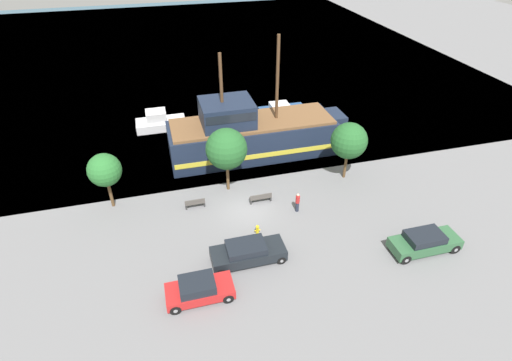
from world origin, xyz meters
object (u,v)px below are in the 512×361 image
Objects in this scene: fire_hydrant at (257,229)px; bench_promenade_west at (195,203)px; parked_car_curb_mid at (425,242)px; pedestrian_walking_near at (298,202)px; bench_promenade_east at (261,198)px; pirate_ship at (251,134)px; parked_car_curb_rear at (248,252)px; moored_boat_outer at (160,122)px; moored_boat_dockside at (282,111)px; parked_car_curb_front at (199,289)px.

bench_promenade_west is at bearing 133.10° from fire_hydrant.
pedestrian_walking_near is (-6.85, 6.25, 0.08)m from parked_car_curb_mid.
bench_promenade_east is 1.06× the size of pedestrian_walking_near.
fire_hydrant is 0.47× the size of pedestrian_walking_near.
pirate_ship is 10.11× the size of pedestrian_walking_near.
moored_boat_outer is at bearing 101.52° from parked_car_curb_rear.
pirate_ship is 9.10m from moored_boat_dockside.
moored_boat_dockside is at bearing -1.86° from moored_boat_outer.
pedestrian_walking_near is at bearing -36.38° from bench_promenade_east.
moored_boat_dockside is 18.33m from bench_promenade_west.
pirate_ship reaches higher than bench_promenade_west.
pirate_ship is at bearing 65.30° from parked_car_curb_front.
parked_car_curb_front is 15.33m from parked_car_curb_mid.
moored_boat_dockside is 26.11m from parked_car_curb_front.
moored_boat_outer is 19.51m from fire_hydrant.
fire_hydrant is (-2.38, -11.12, -1.67)m from pirate_ship.
fire_hydrant is (-7.83, -18.25, -0.16)m from moored_boat_dockside.
moored_boat_dockside reaches higher than bench_promenade_west.
moored_boat_outer is 28.25m from parked_car_curb_mid.
parked_car_curb_front is 0.85× the size of parked_car_curb_mid.
parked_car_curb_front is 5.27× the size of fire_hydrant.
bench_promenade_east is (-9.27, 8.03, -0.31)m from parked_car_curb_mid.
parked_car_curb_front is at bearing -136.61° from fire_hydrant.
pedestrian_walking_near is at bearing -82.39° from pirate_ship.
fire_hydrant is at bearing -102.10° from pirate_ship.
moored_boat_dockside is 16.17m from bench_promenade_east.
moored_boat_outer is at bearing 136.49° from pirate_ship.
moored_boat_outer is 19.32m from pedestrian_walking_near.
bench_promenade_east is at bearing 66.70° from parked_car_curb_rear.
pedestrian_walking_near is at bearing 39.49° from parked_car_curb_rear.
moored_boat_dockside is at bearing 66.79° from fire_hydrant.
pedestrian_walking_near is (3.64, 1.72, 0.42)m from fire_hydrant.
bench_promenade_east is (6.06, 8.07, -0.26)m from parked_car_curb_front.
moored_boat_outer is 1.26× the size of parked_car_curb_front.
moored_boat_dockside is at bearing 65.88° from bench_promenade_east.
moored_boat_dockside is 1.27× the size of parked_car_curb_front.
pirate_ship is at bearing 97.61° from pedestrian_walking_near.
pirate_ship reaches higher than parked_car_curb_front.
moored_boat_dockside reaches higher than bench_promenade_east.
parked_car_curb_rear is at bearing -113.30° from bench_promenade_east.
parked_car_curb_rear is 6.39× the size of fire_hydrant.
moored_boat_dockside is 17.06m from pedestrian_walking_near.
moored_boat_outer is 23.28m from parked_car_curb_front.
moored_boat_outer is at bearing 118.54° from pedestrian_walking_near.
pedestrian_walking_near is (4.94, 4.07, 0.12)m from parked_car_curb_rear.
parked_car_curb_mid is 2.90× the size of pedestrian_walking_near.
parked_car_curb_rear is 2.71m from fire_hydrant.
parked_car_curb_rear is 2.80× the size of bench_promenade_east.
parked_car_curb_mid is at bearing -31.14° from bench_promenade_west.
pedestrian_walking_near reaches higher than fire_hydrant.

